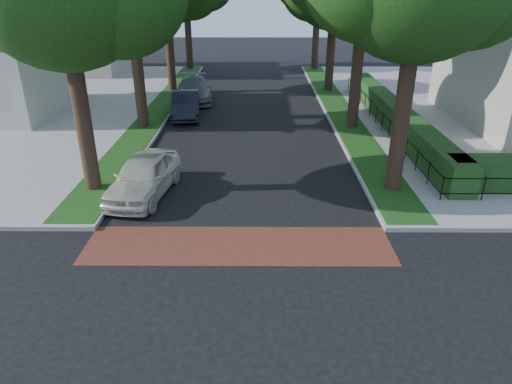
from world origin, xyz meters
TOP-DOWN VIEW (x-y plane):
  - ground at (0.00, 0.00)m, footprint 120.00×120.00m
  - crosswalk_far at (0.00, 3.20)m, footprint 9.00×2.20m
  - grass_strip_ne at (5.40, 19.10)m, footprint 1.60×29.80m
  - grass_strip_nw at (-5.40, 19.10)m, footprint 1.60×29.80m
  - hedge_main_road at (7.70, 15.00)m, footprint 1.00×18.00m
  - fence_main_road at (6.90, 15.00)m, footprint 0.06×18.00m
  - house_left_far at (-15.49, 31.99)m, footprint 10.00×9.00m
  - parked_car_front at (-3.53, 6.72)m, footprint 2.34×4.52m
  - parked_car_middle at (-3.60, 17.39)m, footprint 2.03×4.49m
  - parked_car_rear at (-3.60, 21.32)m, footprint 2.81×5.30m

SIDE VIEW (x-z plane):
  - ground at x=0.00m, z-range 0.00..0.00m
  - crosswalk_far at x=0.00m, z-range 0.00..0.01m
  - grass_strip_ne at x=5.40m, z-range 0.15..0.17m
  - grass_strip_nw at x=-5.40m, z-range 0.15..0.17m
  - fence_main_road at x=6.90m, z-range 0.15..1.05m
  - parked_car_middle at x=-3.60m, z-range 0.00..1.43m
  - parked_car_rear at x=-3.60m, z-range 0.00..1.46m
  - parked_car_front at x=-3.53m, z-range 0.00..1.47m
  - hedge_main_road at x=7.70m, z-range 0.15..1.35m
  - house_left_far at x=-15.49m, z-range -0.03..10.11m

